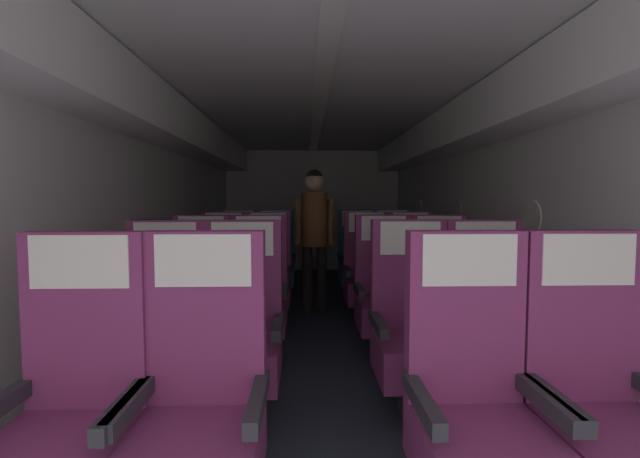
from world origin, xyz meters
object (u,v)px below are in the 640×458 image
Objects in this scene: seat_c_right_aisle at (442,296)px; seat_e_left_aisle at (276,263)px; seat_b_left_window at (162,335)px; seat_d_right_window at (367,276)px; seat_c_left_aisle at (258,297)px; seat_a_left_window at (71,417)px; seat_d_left_window at (222,277)px; seat_b_right_aisle at (489,332)px; seat_d_right_aisle at (412,276)px; seat_e_left_window at (237,264)px; seat_e_right_aisle at (393,263)px; seat_a_right_window at (476,410)px; seat_a_left_aisle at (200,412)px; seat_a_right_aisle at (599,408)px; flight_attendant at (315,225)px; seat_e_right_window at (357,263)px; seat_b_right_window at (413,332)px; seat_c_left_window at (199,298)px; seat_c_right_window at (385,296)px; seat_d_left_aisle at (268,277)px; seat_b_left_aisle at (241,334)px.

seat_e_left_aisle is at bearing 127.48° from seat_c_right_aisle.
seat_d_right_window is at bearing 52.88° from seat_b_left_window.
seat_c_left_aisle is 1.48m from seat_c_right_aisle.
seat_d_left_window is at bearing 90.02° from seat_a_left_window.
seat_d_right_aisle is (0.00, 1.90, 0.00)m from seat_b_right_aisle.
seat_e_right_aisle is at bearing 0.09° from seat_e_left_window.
seat_a_right_window and seat_c_left_aisle have the same top height.
seat_b_left_window is 1.00× the size of seat_d_right_aisle.
seat_c_right_aisle is at bearing -26.32° from seat_d_left_window.
seat_a_left_aisle is 1.48m from seat_a_right_aisle.
seat_d_right_aisle is at bearing -0.59° from seat_d_left_window.
seat_c_left_aisle is 1.00× the size of seat_d_right_aisle.
seat_b_right_aisle is 1.00× the size of seat_d_left_window.
seat_d_left_window is at bearing 179.41° from seat_d_right_aisle.
seat_a_left_aisle and seat_e_left_window have the same top height.
seat_b_right_aisle is 3.23m from seat_e_left_aisle.
seat_e_right_window is at bearing -130.33° from flight_attendant.
seat_a_right_window and seat_b_right_window have the same top height.
seat_a_right_aisle is 3.86m from seat_e_right_window.
seat_c_left_window is (-1.47, 1.92, 0.00)m from seat_a_right_window.
seat_a_right_window is 1.00× the size of seat_d_left_window.
seat_c_right_aisle is 1.00× the size of seat_c_right_window.
seat_a_left_aisle is 1.91m from seat_c_left_aisle.
seat_a_right_window is at bearing -96.80° from seat_e_right_aisle.
seat_d_left_aisle is 1.00× the size of seat_e_right_window.
flight_attendant reaches higher than seat_a_left_aisle.
seat_e_left_aisle is 0.90m from flight_attendant.
seat_d_right_window is at bearing 89.96° from seat_a_right_window.
seat_c_left_window is at bearing 147.44° from seat_b_right_window.
seat_a_left_aisle is 1.00× the size of seat_d_right_aisle.
seat_d_left_aisle is 0.79m from flight_attendant.
seat_a_right_aisle is at bearing -89.84° from seat_d_right_aisle.
seat_d_right_window is at bearing 90.59° from seat_c_right_window.
seat_a_right_window is at bearing -43.75° from seat_b_left_aisle.
seat_a_left_window is 1.00× the size of seat_b_right_window.
seat_b_right_window is 1.00× the size of seat_d_right_aisle.
seat_b_left_window is 1.00× the size of seat_c_left_window.
seat_d_right_window is 1.00× the size of seat_e_left_aisle.
seat_c_right_aisle and seat_e_right_window have the same top height.
seat_a_left_window is at bearing -99.10° from seat_d_left_aisle.
seat_c_right_window is at bearing -0.11° from seat_c_left_aisle.
seat_c_left_window is 1.05m from seat_d_left_aisle.
seat_d_right_aisle is 0.46m from seat_d_right_window.
seat_d_right_aisle is 1.00× the size of seat_e_left_aisle.
seat_a_right_aisle is 1.00× the size of seat_c_right_window.
seat_c_left_aisle is at bearing 146.50° from seat_b_right_aisle.
seat_a_right_aisle is 1.00× the size of seat_b_left_window.
seat_d_left_window is (-1.94, 2.88, 0.00)m from seat_a_right_aisle.
seat_d_left_window and seat_d_right_aisle have the same top height.
seat_b_right_aisle is 1.00× the size of seat_e_right_aisle.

